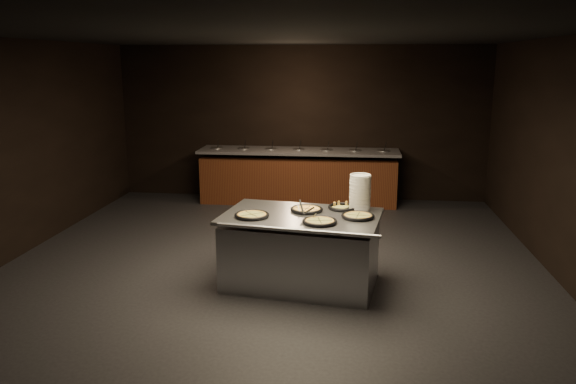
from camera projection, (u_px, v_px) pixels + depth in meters
name	position (u px, v px, depth m)	size (l,w,h in m)	color
room	(270.00, 158.00, 6.82)	(7.02, 8.02, 2.92)	black
salad_bar	(298.00, 180.00, 10.49)	(3.70, 0.83, 1.18)	#582D14
serving_counter	(301.00, 251.00, 6.62)	(1.94, 1.41, 0.86)	#A8ABAF
plate_stack	(360.00, 192.00, 6.71)	(0.25, 0.25, 0.42)	silver
pan_veggie_whole	(252.00, 215.00, 6.42)	(0.40, 0.40, 0.04)	black
pan_cheese_whole	(307.00, 209.00, 6.67)	(0.39, 0.39, 0.04)	black
pan_cheese_slices_a	(343.00, 207.00, 6.77)	(0.36, 0.36, 0.04)	black
pan_cheese_slices_b	(320.00, 221.00, 6.17)	(0.39, 0.39, 0.04)	black
pan_veggie_slices	(358.00, 216.00, 6.39)	(0.38, 0.38, 0.04)	black
server_left	(300.00, 208.00, 6.52)	(0.18, 0.31, 0.16)	#A8ABAF
server_right	(312.00, 213.00, 6.32)	(0.25, 0.23, 0.15)	#A8ABAF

